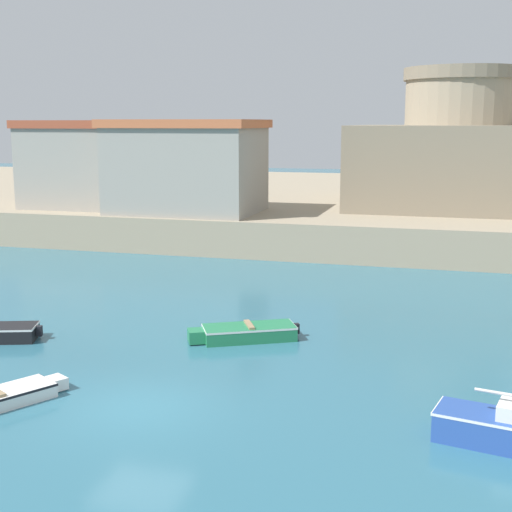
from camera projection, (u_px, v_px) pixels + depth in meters
The scene contains 6 objects.
ground_plane at pixel (139, 406), 19.35m from camera, with size 200.00×200.00×0.00m, color #2D667A.
quay_seawall at pixel (353, 204), 57.91m from camera, with size 120.00×40.00×2.11m, color gray.
dinghy_green_1 at pixel (246, 332), 25.23m from camera, with size 3.81×2.62×0.59m.
fortress at pixel (458, 156), 47.30m from camera, with size 13.50×13.50×8.97m.
harbor_shed_near_wharf at pixel (187, 166), 43.77m from camera, with size 9.08×6.83×5.65m.
harbor_shed_mid_row at pixel (77, 163), 46.65m from camera, with size 6.35×5.65×5.60m.
Camera 1 is at (8.02, -16.71, 7.61)m, focal length 50.00 mm.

